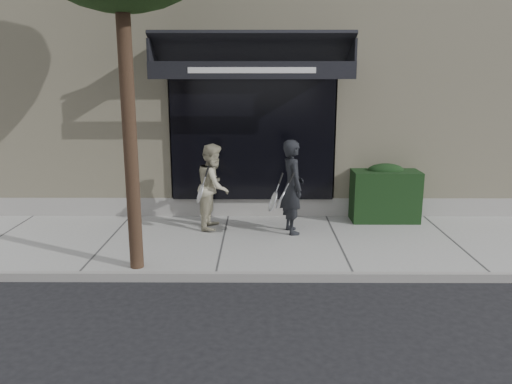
{
  "coord_description": "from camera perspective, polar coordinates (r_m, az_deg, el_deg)",
  "views": [
    {
      "loc": [
        -1.38,
        -8.32,
        2.9
      ],
      "look_at": [
        -1.43,
        0.6,
        0.84
      ],
      "focal_mm": 35.0,
      "sensor_mm": 36.0,
      "label": 1
    }
  ],
  "objects": [
    {
      "name": "building_facade",
      "position": [
        13.35,
        6.36,
        12.25
      ],
      "size": [
        14.3,
        8.04,
        5.64
      ],
      "color": "beige",
      "rests_on": "ground"
    },
    {
      "name": "ground",
      "position": [
        8.92,
        9.25,
        -6.12
      ],
      "size": [
        80.0,
        80.0,
        0.0
      ],
      "primitive_type": "plane",
      "color": "black",
      "rests_on": "ground"
    },
    {
      "name": "pedestrian_back",
      "position": [
        9.3,
        -4.86,
        0.66
      ],
      "size": [
        0.67,
        0.89,
        1.59
      ],
      "color": "#B2AB8E",
      "rests_on": "sidewalk"
    },
    {
      "name": "sidewalk",
      "position": [
        8.9,
        9.26,
        -5.76
      ],
      "size": [
        20.0,
        3.0,
        0.12
      ],
      "primitive_type": "cube",
      "color": "gray",
      "rests_on": "ground"
    },
    {
      "name": "curb",
      "position": [
        7.46,
        11.09,
        -9.5
      ],
      "size": [
        20.0,
        0.1,
        0.14
      ],
      "primitive_type": "cube",
      "color": "gray",
      "rests_on": "ground"
    },
    {
      "name": "hedge",
      "position": [
        10.13,
        14.47,
        -0.17
      ],
      "size": [
        1.3,
        0.7,
        1.14
      ],
      "color": "black",
      "rests_on": "sidewalk"
    },
    {
      "name": "pedestrian_front",
      "position": [
        8.97,
        4.15,
        0.57
      ],
      "size": [
        0.73,
        0.91,
        1.7
      ],
      "color": "black",
      "rests_on": "sidewalk"
    }
  ]
}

